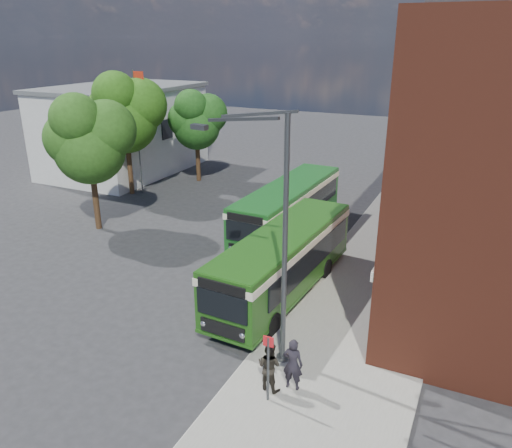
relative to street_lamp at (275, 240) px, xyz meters
The scene contains 14 objects.
ground 7.10m from the street_lamp, 157.54° to the left, with size 120.00×120.00×0.00m, color #29292B.
pavement 11.27m from the street_lamp, 77.80° to the left, with size 6.00×48.00×0.15m, color gray.
kerb_line 11.12m from the street_lamp, 95.07° to the left, with size 0.12×48.00×0.01m, color beige.
white_building 30.38m from the street_lamp, 138.79° to the left, with size 9.40×13.40×7.30m.
flagpole 22.89m from the street_lamp, 139.05° to the left, with size 0.95×0.10×9.00m.
street_lamp is the anchor object (origin of this frame).
bus_stop_sign 4.02m from the street_lamp, 70.87° to the right, with size 0.35×0.08×2.52m.
bus_front 5.95m from the street_lamp, 108.51° to the left, with size 3.16×10.67×3.02m.
bus_rear 13.07m from the street_lamp, 109.45° to the left, with size 2.92×11.13×3.02m.
pedestrian_a 4.13m from the street_lamp, 46.10° to the right, with size 0.68×0.45×1.86m, color black.
pedestrian_b 4.16m from the street_lamp, 71.31° to the right, with size 0.85×0.66×1.74m, color black.
tree_left 16.98m from the street_lamp, 152.93° to the left, with size 4.91×4.67×8.29m.
tree_mid 23.07m from the street_lamp, 141.00° to the left, with size 5.33×5.07×9.00m.
tree_right 25.02m from the street_lamp, 127.60° to the left, with size 4.39×4.18×7.42m.
Camera 1 is at (10.84, -16.18, 11.13)m, focal length 35.00 mm.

